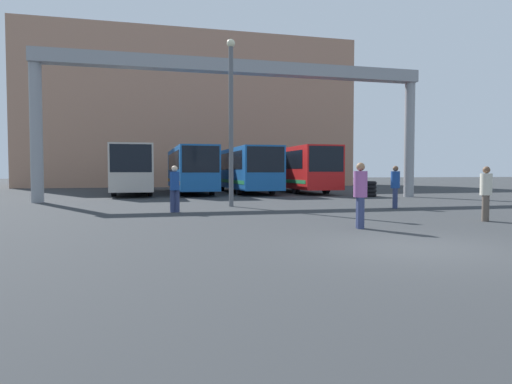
{
  "coord_description": "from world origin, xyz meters",
  "views": [
    {
      "loc": [
        -5.48,
        -8.17,
        1.56
      ],
      "look_at": [
        1.37,
        18.83,
        0.3
      ],
      "focal_mm": 32.0,
      "sensor_mm": 36.0,
      "label": 1
    }
  ],
  "objects_px": {
    "bus_slot_3": "(295,167)",
    "lamp_post": "(231,115)",
    "pedestrian_far_center": "(360,194)",
    "pedestrian_near_center": "(395,186)",
    "pedestrian_mid_left": "(175,188)",
    "pedestrian_near_left": "(486,192)",
    "bus_slot_1": "(190,168)",
    "tire_stack": "(368,189)",
    "bus_slot_2": "(245,168)",
    "bus_slot_0": "(133,167)"
  },
  "relations": [
    {
      "from": "pedestrian_mid_left",
      "to": "bus_slot_2",
      "type": "bearing_deg",
      "value": -114.07
    },
    {
      "from": "bus_slot_3",
      "to": "lamp_post",
      "type": "distance_m",
      "value": 15.36
    },
    {
      "from": "pedestrian_far_center",
      "to": "lamp_post",
      "type": "bearing_deg",
      "value": -152.3
    },
    {
      "from": "pedestrian_near_left",
      "to": "pedestrian_near_center",
      "type": "bearing_deg",
      "value": 52.32
    },
    {
      "from": "pedestrian_near_left",
      "to": "tire_stack",
      "type": "height_order",
      "value": "pedestrian_near_left"
    },
    {
      "from": "bus_slot_2",
      "to": "tire_stack",
      "type": "distance_m",
      "value": 9.62
    },
    {
      "from": "pedestrian_far_center",
      "to": "bus_slot_0",
      "type": "bearing_deg",
      "value": -148.48
    },
    {
      "from": "bus_slot_3",
      "to": "pedestrian_mid_left",
      "type": "distance_m",
      "value": 18.58
    },
    {
      "from": "bus_slot_3",
      "to": "lamp_post",
      "type": "xyz_separation_m",
      "value": [
        -7.56,
        -13.19,
        2.15
      ]
    },
    {
      "from": "bus_slot_2",
      "to": "pedestrian_far_center",
      "type": "height_order",
      "value": "bus_slot_2"
    },
    {
      "from": "bus_slot_2",
      "to": "bus_slot_3",
      "type": "distance_m",
      "value": 4.0
    },
    {
      "from": "bus_slot_2",
      "to": "pedestrian_mid_left",
      "type": "bearing_deg",
      "value": -112.16
    },
    {
      "from": "bus_slot_3",
      "to": "lamp_post",
      "type": "relative_size",
      "value": 1.66
    },
    {
      "from": "bus_slot_1",
      "to": "tire_stack",
      "type": "distance_m",
      "value": 12.72
    },
    {
      "from": "pedestrian_far_center",
      "to": "pedestrian_near_center",
      "type": "bearing_deg",
      "value": 156.89
    },
    {
      "from": "bus_slot_1",
      "to": "bus_slot_2",
      "type": "distance_m",
      "value": 4.01
    },
    {
      "from": "pedestrian_near_center",
      "to": "tire_stack",
      "type": "height_order",
      "value": "pedestrian_near_center"
    },
    {
      "from": "bus_slot_2",
      "to": "lamp_post",
      "type": "distance_m",
      "value": 13.62
    },
    {
      "from": "pedestrian_near_left",
      "to": "pedestrian_far_center",
      "type": "relative_size",
      "value": 0.95
    },
    {
      "from": "bus_slot_0",
      "to": "pedestrian_near_center",
      "type": "height_order",
      "value": "bus_slot_0"
    },
    {
      "from": "tire_stack",
      "to": "pedestrian_far_center",
      "type": "bearing_deg",
      "value": -118.8
    },
    {
      "from": "pedestrian_mid_left",
      "to": "pedestrian_far_center",
      "type": "xyz_separation_m",
      "value": [
        4.55,
        -6.27,
        0.01
      ]
    },
    {
      "from": "lamp_post",
      "to": "bus_slot_0",
      "type": "bearing_deg",
      "value": 108.76
    },
    {
      "from": "bus_slot_0",
      "to": "pedestrian_near_center",
      "type": "distance_m",
      "value": 19.2
    },
    {
      "from": "pedestrian_far_center",
      "to": "lamp_post",
      "type": "distance_m",
      "value": 9.3
    },
    {
      "from": "bus_slot_1",
      "to": "bus_slot_3",
      "type": "xyz_separation_m",
      "value": [
        7.99,
        -0.04,
        0.05
      ]
    },
    {
      "from": "bus_slot_1",
      "to": "pedestrian_far_center",
      "type": "bearing_deg",
      "value": -83.9
    },
    {
      "from": "bus_slot_3",
      "to": "tire_stack",
      "type": "xyz_separation_m",
      "value": [
        2.19,
        -7.47,
        -1.41
      ]
    },
    {
      "from": "pedestrian_mid_left",
      "to": "pedestrian_near_left",
      "type": "height_order",
      "value": "pedestrian_mid_left"
    },
    {
      "from": "bus_slot_3",
      "to": "pedestrian_mid_left",
      "type": "relative_size",
      "value": 6.85
    },
    {
      "from": "bus_slot_2",
      "to": "lamp_post",
      "type": "height_order",
      "value": "lamp_post"
    },
    {
      "from": "bus_slot_1",
      "to": "pedestrian_near_center",
      "type": "relative_size",
      "value": 6.82
    },
    {
      "from": "tire_stack",
      "to": "lamp_post",
      "type": "height_order",
      "value": "lamp_post"
    },
    {
      "from": "bus_slot_2",
      "to": "lamp_post",
      "type": "bearing_deg",
      "value": -105.39
    },
    {
      "from": "bus_slot_2",
      "to": "bus_slot_0",
      "type": "bearing_deg",
      "value": 179.52
    },
    {
      "from": "tire_stack",
      "to": "pedestrian_near_left",
      "type": "bearing_deg",
      "value": -103.23
    },
    {
      "from": "pedestrian_near_center",
      "to": "pedestrian_near_left",
      "type": "bearing_deg",
      "value": -152.5
    },
    {
      "from": "bus_slot_1",
      "to": "pedestrian_mid_left",
      "type": "relative_size",
      "value": 6.89
    },
    {
      "from": "bus_slot_1",
      "to": "tire_stack",
      "type": "relative_size",
      "value": 11.79
    },
    {
      "from": "bus_slot_0",
      "to": "bus_slot_3",
      "type": "height_order",
      "value": "bus_slot_3"
    },
    {
      "from": "bus_slot_3",
      "to": "pedestrian_far_center",
      "type": "relative_size",
      "value": 6.77
    },
    {
      "from": "bus_slot_0",
      "to": "lamp_post",
      "type": "distance_m",
      "value": 13.93
    },
    {
      "from": "bus_slot_1",
      "to": "lamp_post",
      "type": "distance_m",
      "value": 13.42
    },
    {
      "from": "bus_slot_3",
      "to": "tire_stack",
      "type": "relative_size",
      "value": 11.72
    },
    {
      "from": "bus_slot_3",
      "to": "tire_stack",
      "type": "distance_m",
      "value": 7.91
    },
    {
      "from": "bus_slot_2",
      "to": "pedestrian_far_center",
      "type": "relative_size",
      "value": 6.51
    },
    {
      "from": "pedestrian_near_center",
      "to": "lamp_post",
      "type": "relative_size",
      "value": 0.24
    },
    {
      "from": "pedestrian_near_left",
      "to": "pedestrian_far_center",
      "type": "xyz_separation_m",
      "value": [
        -4.66,
        -0.69,
        0.05
      ]
    },
    {
      "from": "bus_slot_1",
      "to": "bus_slot_3",
      "type": "bearing_deg",
      "value": -0.26
    },
    {
      "from": "bus_slot_3",
      "to": "pedestrian_near_center",
      "type": "height_order",
      "value": "bus_slot_3"
    }
  ]
}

